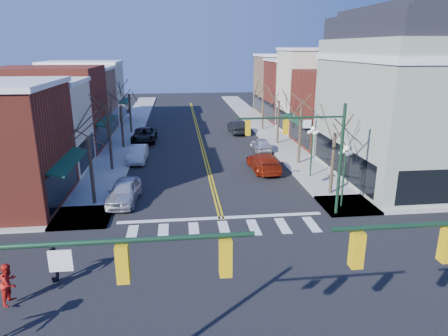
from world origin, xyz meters
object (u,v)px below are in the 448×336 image
object	(u,v)px
car_left_far	(144,135)
car_right_far	(237,127)
car_left_near	(124,191)
pedestrian_dark_a	(54,263)
pedestrian_red_b	(9,283)
car_right_near	(264,162)
lamppost_corner	(345,166)
car_right_mid	(261,144)
lamppost_midblock	(312,143)
victorian_corner	(419,96)
car_left_mid	(138,154)

from	to	relation	value
car_left_far	car_right_far	size ratio (longest dim) A/B	1.16
car_left_near	pedestrian_dark_a	world-z (taller)	pedestrian_dark_a
pedestrian_red_b	car_right_near	bearing A→B (deg)	-31.70
lamppost_corner	car_right_mid	xyz separation A→B (m)	(-2.26, 15.76, -2.27)
lamppost_midblock	car_right_mid	size ratio (longest dim) A/B	1.06
lamppost_corner	car_left_far	world-z (taller)	lamppost_corner
victorian_corner	car_left_far	size ratio (longest dim) A/B	2.54
car_left_near	car_right_near	xyz separation A→B (m)	(11.20, 6.18, -0.01)
victorian_corner	car_left_near	xyz separation A→B (m)	(-22.90, -3.27, -5.86)
pedestrian_dark_a	car_left_far	bearing A→B (deg)	143.02
car_right_mid	pedestrian_dark_a	size ratio (longest dim) A/B	2.31
car_left_mid	car_right_near	distance (m)	11.98
car_left_mid	car_left_far	distance (m)	8.23
lamppost_corner	car_left_far	size ratio (longest dim) A/B	0.77
lamppost_midblock	pedestrian_red_b	distance (m)	23.46
car_right_mid	car_left_far	bearing A→B (deg)	-26.39
victorian_corner	car_left_far	world-z (taller)	victorian_corner
car_right_near	pedestrian_dark_a	distance (m)	20.66
victorian_corner	lamppost_midblock	size ratio (longest dim) A/B	3.29
lamppost_corner	car_right_mid	size ratio (longest dim) A/B	1.06
victorian_corner	car_left_mid	distance (m)	24.71
victorian_corner	pedestrian_dark_a	xyz separation A→B (m)	(-24.82, -13.05, -5.63)
car_left_near	car_right_far	distance (m)	24.76
car_right_mid	car_right_far	bearing A→B (deg)	-84.68
car_right_mid	car_right_near	bearing A→B (deg)	78.64
lamppost_corner	car_right_near	bearing A→B (deg)	110.89
car_left_mid	pedestrian_red_b	world-z (taller)	pedestrian_red_b
car_left_far	car_right_mid	size ratio (longest dim) A/B	1.38
car_left_near	car_left_mid	xyz separation A→B (m)	(0.00, 10.43, -0.05)
car_left_near	car_right_far	bearing A→B (deg)	68.19
victorian_corner	car_right_mid	distance (m)	15.56
lamppost_midblock	lamppost_corner	bearing A→B (deg)	-90.00
lamppost_corner	car_right_near	size ratio (longest dim) A/B	0.80
car_left_near	car_left_mid	distance (m)	10.43
car_right_near	pedestrian_red_b	xyz separation A→B (m)	(-14.48, -17.48, 0.26)
car_left_far	car_right_far	bearing A→B (deg)	18.30
victorian_corner	pedestrian_red_b	bearing A→B (deg)	-150.91
car_left_near	car_right_mid	xyz separation A→B (m)	(12.34, 13.03, -0.11)
car_left_near	car_left_far	distance (m)	18.65
lamppost_corner	car_left_near	distance (m)	15.01
car_right_far	lamppost_midblock	bearing A→B (deg)	96.97
car_left_far	pedestrian_dark_a	xyz separation A→B (m)	(-1.92, -28.44, 0.25)
lamppost_corner	pedestrian_dark_a	bearing A→B (deg)	-156.89
car_left_far	pedestrian_red_b	distance (m)	30.13
lamppost_midblock	pedestrian_red_b	world-z (taller)	lamppost_midblock
car_right_mid	victorian_corner	bearing A→B (deg)	135.37
victorian_corner	car_left_mid	xyz separation A→B (m)	(-22.90, 7.16, -5.91)
pedestrian_dark_a	car_left_near	bearing A→B (deg)	135.77
car_left_near	victorian_corner	bearing A→B (deg)	13.20
lamppost_midblock	car_left_near	world-z (taller)	lamppost_midblock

